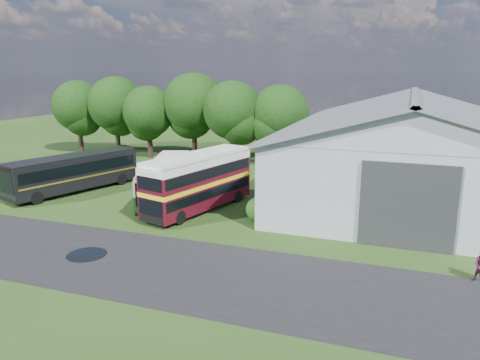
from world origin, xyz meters
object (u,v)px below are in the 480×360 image
at_px(bus_maroon_double, 199,182).
at_px(storage_shed, 411,145).
at_px(bus_green_single, 166,180).
at_px(bus_dark_single, 73,172).

bearing_deg(bus_maroon_double, storage_shed, 48.13).
distance_m(bus_green_single, bus_maroon_double, 4.04).
xyz_separation_m(bus_green_single, bus_maroon_double, (3.63, -1.72, 0.49)).
distance_m(bus_maroon_double, bus_dark_single, 12.03).
xyz_separation_m(bus_green_single, bus_dark_single, (-8.34, -0.53, 0.06)).
height_order(storage_shed, bus_dark_single, storage_shed).
height_order(storage_shed, bus_green_single, storage_shed).
height_order(storage_shed, bus_maroon_double, storage_shed).
relative_size(bus_green_single, bus_maroon_double, 1.10).
bearing_deg(bus_maroon_double, bus_dark_single, -170.38).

